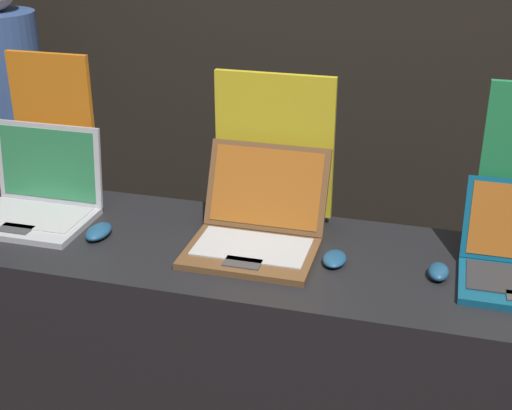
# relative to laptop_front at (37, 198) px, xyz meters

# --- Properties ---
(wall_back) EXTENTS (8.00, 0.05, 2.80)m
(wall_back) POSITION_rel_laptop_front_xyz_m (0.76, 1.15, 0.34)
(wall_back) COLOR black
(wall_back) RESTS_ON ground_plane
(display_counter) EXTENTS (1.98, 0.59, 0.99)m
(display_counter) POSITION_rel_laptop_front_xyz_m (0.76, -0.04, -0.56)
(display_counter) COLOR black
(display_counter) RESTS_ON ground_plane
(laptop_front) EXTENTS (0.38, 0.30, 0.29)m
(laptop_front) POSITION_rel_laptop_front_xyz_m (0.00, 0.00, 0.00)
(laptop_front) COLOR #B7B7BC
(laptop_front) RESTS_ON display_counter
(mouse_front) EXTENTS (0.07, 0.12, 0.03)m
(mouse_front) POSITION_rel_laptop_front_xyz_m (0.26, -0.08, -0.05)
(mouse_front) COLOR navy
(mouse_front) RESTS_ON display_counter
(promo_stand_front) EXTENTS (0.29, 0.07, 0.51)m
(promo_stand_front) POSITION_rel_laptop_front_xyz_m (0.00, 0.15, 0.18)
(promo_stand_front) COLOR black
(promo_stand_front) RESTS_ON display_counter
(laptop_middle) EXTENTS (0.38, 0.39, 0.27)m
(laptop_middle) POSITION_rel_laptop_front_xyz_m (0.75, -0.00, -0.00)
(laptop_middle) COLOR brown
(laptop_middle) RESTS_ON display_counter
(mouse_middle) EXTENTS (0.07, 0.10, 0.03)m
(mouse_middle) POSITION_rel_laptop_front_xyz_m (1.00, -0.06, -0.05)
(mouse_middle) COLOR navy
(mouse_middle) RESTS_ON display_counter
(promo_stand_middle) EXTENTS (0.38, 0.07, 0.48)m
(promo_stand_middle) POSITION_rel_laptop_front_xyz_m (0.75, 0.20, 0.17)
(promo_stand_middle) COLOR black
(promo_stand_middle) RESTS_ON display_counter
(mouse_back) EXTENTS (0.06, 0.09, 0.04)m
(mouse_back) POSITION_rel_laptop_front_xyz_m (1.29, -0.06, -0.05)
(mouse_back) COLOR navy
(mouse_back) RESTS_ON display_counter
(person_bystander) EXTENTS (0.33, 0.33, 1.74)m
(person_bystander) POSITION_rel_laptop_front_xyz_m (-0.55, 0.69, -0.16)
(person_bystander) COLOR #282833
(person_bystander) RESTS_ON ground_plane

